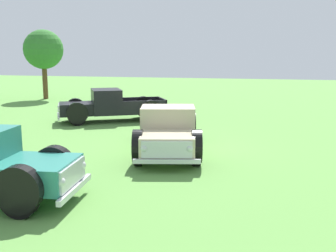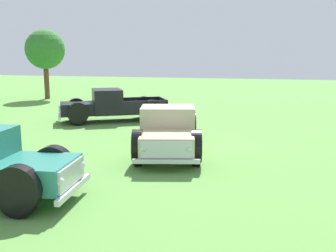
{
  "view_description": "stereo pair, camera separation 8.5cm",
  "coord_description": "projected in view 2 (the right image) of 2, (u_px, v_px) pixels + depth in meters",
  "views": [
    {
      "loc": [
        -14.03,
        -3.17,
        3.41
      ],
      "look_at": [
        -0.53,
        0.06,
        0.9
      ],
      "focal_mm": 43.87,
      "sensor_mm": 36.0,
      "label": 1
    },
    {
      "loc": [
        -14.01,
        -3.25,
        3.41
      ],
      "look_at": [
        -0.53,
        0.06,
        0.9
      ],
      "focal_mm": 43.87,
      "sensor_mm": 36.0,
      "label": 2
    }
  ],
  "objects": [
    {
      "name": "ground_plane",
      "position": [
        173.0,
        148.0,
        14.76
      ],
      "size": [
        80.0,
        80.0,
        0.0
      ],
      "primitive_type": "plane",
      "color": "#5B9342"
    },
    {
      "name": "oak_tree_west",
      "position": [
        45.0,
        50.0,
        29.78
      ],
      "size": [
        2.85,
        2.85,
        5.02
      ],
      "color": "brown",
      "rests_on": "ground_plane"
    },
    {
      "name": "pickup_truck_behind_left",
      "position": [
        106.0,
        106.0,
        20.32
      ],
      "size": [
        4.12,
        5.49,
        1.6
      ],
      "color": "black",
      "rests_on": "ground_plane"
    },
    {
      "name": "pickup_truck_foreground",
      "position": [
        168.0,
        132.0,
        13.75
      ],
      "size": [
        5.58,
        3.04,
        1.62
      ],
      "color": "#C6B793",
      "rests_on": "ground_plane"
    }
  ]
}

